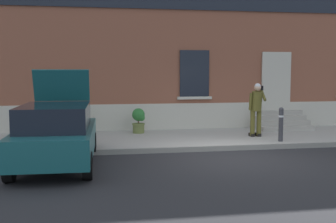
{
  "coord_description": "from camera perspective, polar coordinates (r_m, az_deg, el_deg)",
  "views": [
    {
      "loc": [
        -3.61,
        -10.63,
        2.3
      ],
      "look_at": [
        -1.44,
        1.6,
        1.1
      ],
      "focal_mm": 45.22,
      "sensor_mm": 36.0,
      "label": 1
    }
  ],
  "objects": [
    {
      "name": "ground_plane",
      "position": [
        11.46,
        8.54,
        -6.12
      ],
      "size": [
        80.0,
        80.0,
        0.0
      ],
      "primitive_type": "plane",
      "color": "#232326"
    },
    {
      "name": "sidewalk",
      "position": [
        14.09,
        4.91,
        -3.59
      ],
      "size": [
        24.0,
        3.6,
        0.15
      ],
      "primitive_type": "cube",
      "color": "#99968E",
      "rests_on": "ground"
    },
    {
      "name": "curb_edge",
      "position": [
        12.33,
        7.15,
        -4.93
      ],
      "size": [
        24.0,
        0.12,
        0.15
      ],
      "primitive_type": "cube",
      "color": "gray",
      "rests_on": "ground"
    },
    {
      "name": "building_facade",
      "position": [
        16.39,
        2.76,
        10.51
      ],
      "size": [
        24.0,
        1.52,
        7.5
      ],
      "color": "brown",
      "rests_on": "ground"
    },
    {
      "name": "entrance_stoop",
      "position": [
        16.4,
        14.86,
        -1.36
      ],
      "size": [
        1.97,
        1.28,
        0.64
      ],
      "color": "#9E998E",
      "rests_on": "sidewalk"
    },
    {
      "name": "hatchback_car_teal",
      "position": [
        10.49,
        -14.83,
        -2.89
      ],
      "size": [
        1.91,
        4.12,
        2.34
      ],
      "color": "#165156",
      "rests_on": "ground"
    },
    {
      "name": "bollard_near_person",
      "position": [
        13.34,
        14.98,
        -1.51
      ],
      "size": [
        0.15,
        0.15,
        1.04
      ],
      "color": "#333338",
      "rests_on": "sidewalk"
    },
    {
      "name": "person_on_phone",
      "position": [
        14.04,
        11.84,
        0.7
      ],
      "size": [
        0.51,
        0.49,
        1.75
      ],
      "rotation": [
        0.0,
        0.0,
        0.05
      ],
      "color": "#514C1E",
      "rests_on": "sidewalk"
    },
    {
      "name": "planter_cream",
      "position": [
        14.84,
        -11.88,
        -1.16
      ],
      "size": [
        0.44,
        0.44,
        0.86
      ],
      "color": "beige",
      "rests_on": "sidewalk"
    },
    {
      "name": "planter_olive",
      "position": [
        14.64,
        -3.97,
        -1.15
      ],
      "size": [
        0.44,
        0.44,
        0.86
      ],
      "color": "#606B38",
      "rests_on": "sidewalk"
    }
  ]
}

